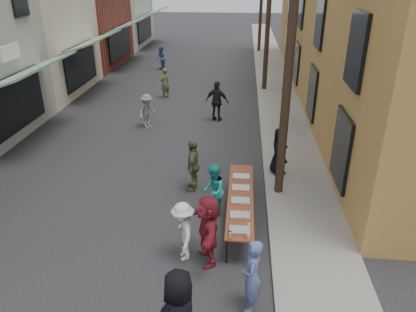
% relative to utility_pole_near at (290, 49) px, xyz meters
% --- Properties ---
extents(ground, '(120.00, 120.00, 0.00)m').
position_rel_utility_pole_near_xyz_m(ground, '(-4.30, -3.00, -4.50)').
color(ground, '#28282B').
rests_on(ground, ground).
extents(sidewalk, '(2.20, 60.00, 0.10)m').
position_rel_utility_pole_near_xyz_m(sidewalk, '(0.70, 12.00, -4.45)').
color(sidewalk, gray).
rests_on(sidewalk, ground).
extents(storefront_row, '(8.00, 37.00, 9.00)m').
position_rel_utility_pole_near_xyz_m(storefront_row, '(-14.30, 11.96, -0.38)').
color(storefront_row, maroon).
rests_on(storefront_row, ground).
extents(building_ochre, '(10.00, 28.00, 10.00)m').
position_rel_utility_pole_near_xyz_m(building_ochre, '(6.80, 11.00, 0.50)').
color(building_ochre, '#C28345').
rests_on(building_ochre, ground).
extents(utility_pole_near, '(0.26, 0.26, 9.00)m').
position_rel_utility_pole_near_xyz_m(utility_pole_near, '(0.00, 0.00, 0.00)').
color(utility_pole_near, '#2D2116').
rests_on(utility_pole_near, ground).
extents(utility_pole_mid, '(0.26, 0.26, 9.00)m').
position_rel_utility_pole_near_xyz_m(utility_pole_mid, '(0.00, 12.00, 0.00)').
color(utility_pole_mid, '#2D2116').
rests_on(utility_pole_mid, ground).
extents(serving_table, '(0.70, 4.00, 0.75)m').
position_rel_utility_pole_near_xyz_m(serving_table, '(-1.19, -1.58, -3.79)').
color(serving_table, brown).
rests_on(serving_table, ground).
extents(catering_tray_sausage, '(0.50, 0.33, 0.08)m').
position_rel_utility_pole_near_xyz_m(catering_tray_sausage, '(-1.19, -3.23, -3.71)').
color(catering_tray_sausage, maroon).
rests_on(catering_tray_sausage, serving_table).
extents(catering_tray_foil_b, '(0.50, 0.33, 0.08)m').
position_rel_utility_pole_near_xyz_m(catering_tray_foil_b, '(-1.19, -2.58, -3.71)').
color(catering_tray_foil_b, '#B2B2B7').
rests_on(catering_tray_foil_b, serving_table).
extents(catering_tray_buns, '(0.50, 0.33, 0.08)m').
position_rel_utility_pole_near_xyz_m(catering_tray_buns, '(-1.19, -1.88, -3.71)').
color(catering_tray_buns, tan).
rests_on(catering_tray_buns, serving_table).
extents(catering_tray_foil_d, '(0.50, 0.33, 0.08)m').
position_rel_utility_pole_near_xyz_m(catering_tray_foil_d, '(-1.19, -1.18, -3.71)').
color(catering_tray_foil_d, '#B2B2B7').
rests_on(catering_tray_foil_d, serving_table).
extents(catering_tray_buns_end, '(0.50, 0.33, 0.08)m').
position_rel_utility_pole_near_xyz_m(catering_tray_buns_end, '(-1.19, -0.48, -3.71)').
color(catering_tray_buns_end, tan).
rests_on(catering_tray_buns_end, serving_table).
extents(condiment_jar_a, '(0.07, 0.07, 0.08)m').
position_rel_utility_pole_near_xyz_m(condiment_jar_a, '(-1.41, -3.53, -3.71)').
color(condiment_jar_a, '#A57F26').
rests_on(condiment_jar_a, serving_table).
extents(condiment_jar_b, '(0.07, 0.07, 0.08)m').
position_rel_utility_pole_near_xyz_m(condiment_jar_b, '(-1.41, -3.43, -3.71)').
color(condiment_jar_b, '#A57F26').
rests_on(condiment_jar_b, serving_table).
extents(condiment_jar_c, '(0.07, 0.07, 0.08)m').
position_rel_utility_pole_near_xyz_m(condiment_jar_c, '(-1.41, -3.33, -3.71)').
color(condiment_jar_c, '#A57F26').
rests_on(condiment_jar_c, serving_table).
extents(cup_stack, '(0.08, 0.08, 0.12)m').
position_rel_utility_pole_near_xyz_m(cup_stack, '(-0.99, -3.48, -3.69)').
color(cup_stack, tan).
rests_on(cup_stack, serving_table).
extents(guest_front_b, '(0.47, 0.65, 1.67)m').
position_rel_utility_pole_near_xyz_m(guest_front_b, '(-0.92, -4.83, -3.67)').
color(guest_front_b, '#5465A3').
rests_on(guest_front_b, ground).
extents(guest_front_c, '(0.61, 0.78, 1.57)m').
position_rel_utility_pole_near_xyz_m(guest_front_c, '(-1.96, -1.38, -3.71)').
color(guest_front_c, teal).
rests_on(guest_front_c, ground).
extents(guest_front_d, '(0.80, 1.10, 1.53)m').
position_rel_utility_pole_near_xyz_m(guest_front_d, '(-2.53, -3.35, -3.73)').
color(guest_front_d, silver).
rests_on(guest_front_d, ground).
extents(guest_front_e, '(0.49, 1.03, 1.71)m').
position_rel_utility_pole_near_xyz_m(guest_front_e, '(-2.70, 0.04, -3.64)').
color(guest_front_e, '#5D673B').
rests_on(guest_front_e, ground).
extents(guest_queue_back, '(0.90, 1.74, 1.79)m').
position_rel_utility_pole_near_xyz_m(guest_queue_back, '(-1.93, -3.41, -3.61)').
color(guest_queue_back, maroon).
rests_on(guest_queue_back, ground).
extents(server, '(0.78, 0.93, 1.62)m').
position_rel_utility_pole_near_xyz_m(server, '(0.05, 1.26, -3.59)').
color(server, black).
rests_on(server, sidewalk).
extents(passerby_left, '(0.96, 1.13, 1.51)m').
position_rel_utility_pole_near_xyz_m(passerby_left, '(-5.41, 5.46, -3.74)').
color(passerby_left, gray).
rests_on(passerby_left, ground).
extents(passerby_mid, '(1.18, 0.75, 1.86)m').
position_rel_utility_pole_near_xyz_m(passerby_mid, '(-2.39, 6.58, -3.57)').
color(passerby_mid, black).
rests_on(passerby_mid, ground).
extents(passerby_right, '(0.66, 0.71, 1.62)m').
position_rel_utility_pole_near_xyz_m(passerby_right, '(-5.46, 10.00, -3.69)').
color(passerby_right, '#5E643A').
rests_on(passerby_right, ground).
extents(passerby_far, '(0.96, 1.01, 1.65)m').
position_rel_utility_pole_near_xyz_m(passerby_far, '(-6.92, 16.54, -3.67)').
color(passerby_far, '#526AA0').
rests_on(passerby_far, ground).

